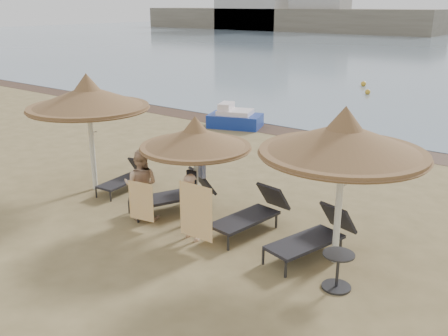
{
  "coord_description": "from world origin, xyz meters",
  "views": [
    {
      "loc": [
        7.58,
        -7.58,
        4.89
      ],
      "look_at": [
        0.81,
        1.2,
        1.23
      ],
      "focal_mm": 40.0,
      "sensor_mm": 36.0,
      "label": 1
    }
  ],
  "objects_px": {
    "palapa_right": "(344,140)",
    "pedal_boat": "(234,118)",
    "person_left": "(141,180)",
    "person_right": "(191,202)",
    "palapa_center": "(195,138)",
    "lounger_near_left": "(177,193)",
    "palapa_left": "(88,98)",
    "side_table": "(337,272)",
    "lounger_near_right": "(253,212)",
    "lounger_far_right": "(315,235)",
    "lounger_far_left": "(127,177)"
  },
  "relations": [
    {
      "from": "palapa_right",
      "to": "pedal_boat",
      "type": "xyz_separation_m",
      "value": [
        -8.36,
        7.95,
        -2.13
      ]
    },
    {
      "from": "person_left",
      "to": "person_right",
      "type": "xyz_separation_m",
      "value": [
        1.65,
        -0.11,
        -0.11
      ]
    },
    {
      "from": "palapa_right",
      "to": "pedal_boat",
      "type": "height_order",
      "value": "palapa_right"
    },
    {
      "from": "palapa_center",
      "to": "lounger_near_left",
      "type": "xyz_separation_m",
      "value": [
        -0.84,
        0.24,
        -1.59
      ]
    },
    {
      "from": "palapa_left",
      "to": "palapa_center",
      "type": "xyz_separation_m",
      "value": [
        3.62,
        0.1,
        -0.53
      ]
    },
    {
      "from": "lounger_near_left",
      "to": "side_table",
      "type": "height_order",
      "value": "lounger_near_left"
    },
    {
      "from": "person_left",
      "to": "palapa_left",
      "type": "bearing_deg",
      "value": -43.06
    },
    {
      "from": "side_table",
      "to": "person_right",
      "type": "distance_m",
      "value": 3.42
    },
    {
      "from": "palapa_center",
      "to": "person_left",
      "type": "xyz_separation_m",
      "value": [
        -1.1,
        -0.7,
        -1.03
      ]
    },
    {
      "from": "lounger_near_left",
      "to": "person_left",
      "type": "relative_size",
      "value": 1.12
    },
    {
      "from": "lounger_near_left",
      "to": "person_right",
      "type": "height_order",
      "value": "person_right"
    },
    {
      "from": "lounger_near_right",
      "to": "person_left",
      "type": "relative_size",
      "value": 1.09
    },
    {
      "from": "palapa_center",
      "to": "lounger_near_left",
      "type": "relative_size",
      "value": 1.15
    },
    {
      "from": "palapa_center",
      "to": "lounger_far_right",
      "type": "xyz_separation_m",
      "value": [
        2.99,
        0.22,
        -1.59
      ]
    },
    {
      "from": "lounger_far_right",
      "to": "person_right",
      "type": "relative_size",
      "value": 1.25
    },
    {
      "from": "lounger_far_left",
      "to": "lounger_near_right",
      "type": "xyz_separation_m",
      "value": [
        4.25,
        -0.03,
        0.08
      ]
    },
    {
      "from": "lounger_far_left",
      "to": "pedal_boat",
      "type": "distance_m",
      "value": 7.96
    },
    {
      "from": "palapa_center",
      "to": "person_right",
      "type": "relative_size",
      "value": 1.46
    },
    {
      "from": "lounger_far_left",
      "to": "side_table",
      "type": "distance_m",
      "value": 6.93
    },
    {
      "from": "palapa_right",
      "to": "pedal_boat",
      "type": "bearing_deg",
      "value": 136.45
    },
    {
      "from": "lounger_far_left",
      "to": "person_left",
      "type": "xyz_separation_m",
      "value": [
        1.81,
        -1.13,
        0.64
      ]
    },
    {
      "from": "palapa_left",
      "to": "lounger_far_right",
      "type": "bearing_deg",
      "value": 2.71
    },
    {
      "from": "palapa_left",
      "to": "person_left",
      "type": "height_order",
      "value": "palapa_left"
    },
    {
      "from": "pedal_boat",
      "to": "person_right",
      "type": "bearing_deg",
      "value": -78.25
    },
    {
      "from": "palapa_center",
      "to": "palapa_right",
      "type": "xyz_separation_m",
      "value": [
        3.46,
        0.18,
        0.49
      ]
    },
    {
      "from": "lounger_far_right",
      "to": "side_table",
      "type": "xyz_separation_m",
      "value": [
        0.94,
        -0.92,
        -0.1
      ]
    },
    {
      "from": "pedal_boat",
      "to": "lounger_near_right",
      "type": "bearing_deg",
      "value": -70.69
    },
    {
      "from": "person_right",
      "to": "palapa_center",
      "type": "bearing_deg",
      "value": -52.62
    },
    {
      "from": "palapa_right",
      "to": "lounger_near_left",
      "type": "xyz_separation_m",
      "value": [
        -4.3,
        0.06,
        -2.08
      ]
    },
    {
      "from": "palapa_center",
      "to": "person_right",
      "type": "distance_m",
      "value": 1.5
    },
    {
      "from": "palapa_left",
      "to": "palapa_right",
      "type": "xyz_separation_m",
      "value": [
        7.08,
        0.28,
        -0.04
      ]
    },
    {
      "from": "palapa_center",
      "to": "palapa_left",
      "type": "bearing_deg",
      "value": -178.48
    },
    {
      "from": "pedal_boat",
      "to": "palapa_left",
      "type": "bearing_deg",
      "value": -100.77
    },
    {
      "from": "palapa_center",
      "to": "lounger_far_right",
      "type": "bearing_deg",
      "value": 4.16
    },
    {
      "from": "palapa_center",
      "to": "lounger_far_right",
      "type": "relative_size",
      "value": 1.16
    },
    {
      "from": "lounger_near_left",
      "to": "person_left",
      "type": "xyz_separation_m",
      "value": [
        -0.26,
        -0.94,
        0.56
      ]
    },
    {
      "from": "palapa_center",
      "to": "side_table",
      "type": "xyz_separation_m",
      "value": [
        3.92,
        -0.7,
        -1.69
      ]
    },
    {
      "from": "person_right",
      "to": "palapa_left",
      "type": "bearing_deg",
      "value": -6.41
    },
    {
      "from": "palapa_right",
      "to": "lounger_far_left",
      "type": "bearing_deg",
      "value": 177.75
    },
    {
      "from": "lounger_near_left",
      "to": "lounger_near_right",
      "type": "height_order",
      "value": "lounger_near_left"
    },
    {
      "from": "side_table",
      "to": "pedal_boat",
      "type": "xyz_separation_m",
      "value": [
        -8.83,
        8.84,
        0.05
      ]
    },
    {
      "from": "palapa_right",
      "to": "pedal_boat",
      "type": "distance_m",
      "value": 11.74
    },
    {
      "from": "palapa_left",
      "to": "palapa_right",
      "type": "distance_m",
      "value": 7.09
    },
    {
      "from": "lounger_far_right",
      "to": "pedal_boat",
      "type": "xyz_separation_m",
      "value": [
        -7.89,
        7.92,
        -0.05
      ]
    },
    {
      "from": "palapa_right",
      "to": "person_right",
      "type": "height_order",
      "value": "palapa_right"
    },
    {
      "from": "person_right",
      "to": "person_left",
      "type": "bearing_deg",
      "value": -0.62
    },
    {
      "from": "pedal_boat",
      "to": "person_left",
      "type": "bearing_deg",
      "value": -86.33
    },
    {
      "from": "palapa_center",
      "to": "pedal_boat",
      "type": "xyz_separation_m",
      "value": [
        -4.9,
        8.13,
        -1.64
      ]
    },
    {
      "from": "palapa_right",
      "to": "lounger_far_left",
      "type": "xyz_separation_m",
      "value": [
        -6.37,
        0.25,
        -2.16
      ]
    },
    {
      "from": "lounger_far_right",
      "to": "person_right",
      "type": "height_order",
      "value": "person_right"
    }
  ]
}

